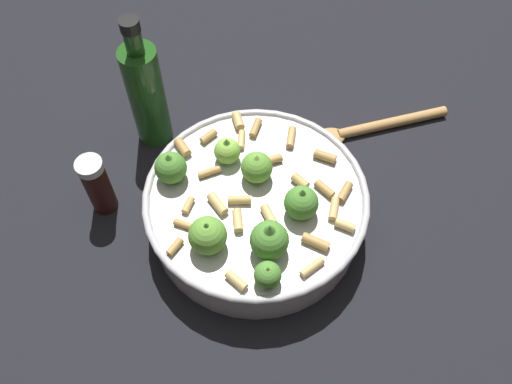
{
  "coord_description": "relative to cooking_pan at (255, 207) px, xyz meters",
  "views": [
    {
      "loc": [
        0.35,
        0.15,
        0.66
      ],
      "look_at": [
        0.0,
        0.0,
        0.07
      ],
      "focal_mm": 38.18,
      "sensor_mm": 36.0,
      "label": 1
    }
  ],
  "objects": [
    {
      "name": "ground_plane",
      "position": [
        -0.0,
        0.0,
        -0.04
      ],
      "size": [
        2.4,
        2.4,
        0.0
      ],
      "primitive_type": "plane",
      "color": "black"
    },
    {
      "name": "cooking_pan",
      "position": [
        0.0,
        0.0,
        0.0
      ],
      "size": [
        0.29,
        0.29,
        0.12
      ],
      "color": "#B7B7BC",
      "rests_on": "ground"
    },
    {
      "name": "pepper_shaker",
      "position": [
        0.06,
        -0.21,
        0.01
      ],
      "size": [
        0.04,
        0.04,
        0.1
      ],
      "color": "#33140F",
      "rests_on": "ground"
    },
    {
      "name": "olive_oil_bottle",
      "position": [
        -0.09,
        -0.2,
        0.05
      ],
      "size": [
        0.05,
        0.05,
        0.22
      ],
      "color": "#1E4C19",
      "rests_on": "ground"
    },
    {
      "name": "wooden_spoon",
      "position": [
        -0.22,
        0.1,
        -0.03
      ],
      "size": [
        0.16,
        0.19,
        0.02
      ],
      "color": "#B2844C",
      "rests_on": "ground"
    }
  ]
}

